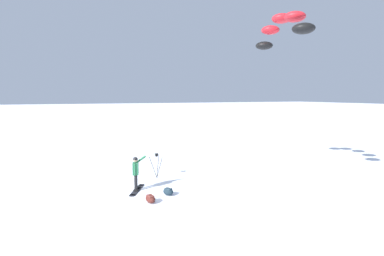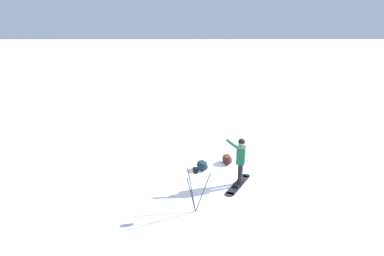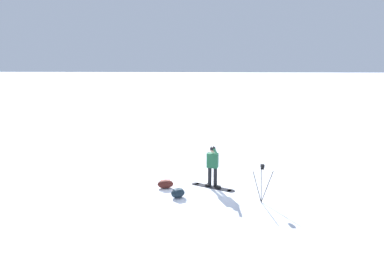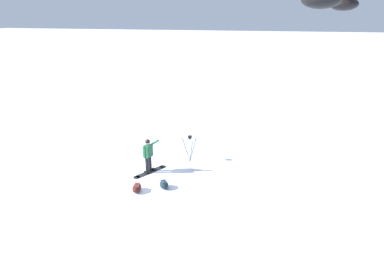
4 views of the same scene
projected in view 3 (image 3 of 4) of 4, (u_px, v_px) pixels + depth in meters
ground_plane at (197, 186)px, 14.46m from camera, size 300.00×300.00×0.00m
snowboarder at (213, 163)px, 14.12m from camera, size 0.46×0.70×1.62m
snowboard at (213, 187)px, 14.24m from camera, size 1.64×1.02×0.10m
gear_bag_large at (178, 193)px, 13.17m from camera, size 0.62×0.57×0.33m
camera_tripod at (262, 175)px, 12.58m from camera, size 0.69×0.65×1.34m
gear_bag_small at (165, 184)px, 14.15m from camera, size 0.66×0.45×0.32m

